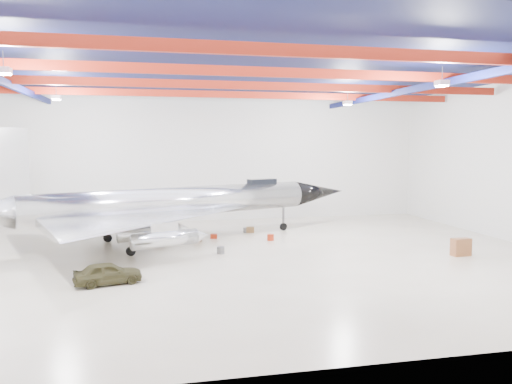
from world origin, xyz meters
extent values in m
plane|color=#BBAE94|center=(0.00, 0.00, 0.00)|extent=(40.00, 40.00, 0.00)
plane|color=silver|center=(0.00, 15.00, 5.50)|extent=(40.00, 0.00, 40.00)
plane|color=#0A0F38|center=(0.00, 0.00, 11.00)|extent=(40.00, 40.00, 0.00)
cube|color=maroon|center=(0.00, -9.00, 10.40)|extent=(39.50, 0.25, 0.50)
cube|color=maroon|center=(0.00, -3.00, 10.40)|extent=(39.50, 0.25, 0.50)
cube|color=maroon|center=(0.00, 3.00, 10.40)|extent=(39.50, 0.25, 0.50)
cube|color=maroon|center=(0.00, 9.00, 10.40)|extent=(39.50, 0.25, 0.50)
cube|color=#0C124A|center=(12.00, 0.00, 10.10)|extent=(0.25, 29.50, 0.40)
cube|color=silver|center=(-10.00, -6.00, 9.70)|extent=(0.55, 0.55, 0.25)
cube|color=silver|center=(10.00, -6.00, 9.70)|extent=(0.55, 0.55, 0.25)
cube|color=silver|center=(-10.00, 6.00, 9.70)|extent=(0.55, 0.55, 0.25)
cube|color=silver|center=(10.00, 6.00, 9.70)|extent=(0.55, 0.55, 0.25)
cylinder|color=silver|center=(-2.52, 5.56, 2.79)|extent=(19.43, 8.65, 1.99)
cone|color=black|center=(9.20, 9.79, 2.79)|extent=(5.37, 3.57, 1.99)
cube|color=silver|center=(-12.36, 2.00, 5.38)|extent=(2.67, 1.06, 4.49)
cube|color=black|center=(4.05, 7.93, 3.84)|extent=(2.33, 1.50, 0.50)
cylinder|color=silver|center=(-3.46, -0.62, 1.40)|extent=(3.87, 2.13, 0.90)
cylinder|color=silver|center=(-4.31, 1.73, 1.40)|extent=(3.87, 2.13, 0.90)
cylinder|color=silver|center=(-6.34, 7.35, 1.40)|extent=(3.87, 2.13, 0.90)
cylinder|color=silver|center=(-7.19, 9.70, 1.40)|extent=(3.87, 2.13, 0.90)
cylinder|color=#59595B|center=(5.92, 8.60, 0.90)|extent=(0.18, 0.18, 1.79)
cylinder|color=black|center=(5.92, 8.60, 0.28)|extent=(0.60, 0.40, 0.56)
cylinder|color=#59595B|center=(-5.42, 1.86, 0.90)|extent=(0.18, 0.18, 1.79)
cylinder|color=black|center=(-5.42, 1.86, 0.28)|extent=(0.60, 0.40, 0.56)
cylinder|color=#59595B|center=(-7.11, 6.54, 0.90)|extent=(0.18, 0.18, 1.79)
cylinder|color=black|center=(-7.11, 6.54, 0.28)|extent=(0.60, 0.40, 0.56)
imported|color=#39351C|center=(-6.27, -4.22, 0.54)|extent=(3.39, 2.00, 1.08)
cube|color=brown|center=(14.00, -2.28, 0.53)|extent=(1.20, 0.68, 1.05)
cube|color=olive|center=(-3.56, 5.19, 0.20)|extent=(0.64, 0.54, 0.41)
cube|color=#A52910|center=(0.18, 6.34, 0.16)|extent=(0.54, 0.47, 0.33)
cylinder|color=#59595B|center=(-0.04, 1.35, 0.21)|extent=(0.54, 0.54, 0.42)
cube|color=olive|center=(3.20, 8.19, 0.21)|extent=(0.68, 0.60, 0.42)
cube|color=#59595B|center=(-7.44, 8.87, 0.12)|extent=(0.44, 0.40, 0.25)
cylinder|color=#A52910|center=(3.95, 4.78, 0.22)|extent=(0.50, 0.50, 0.43)
cube|color=olive|center=(-1.09, 5.52, 0.19)|extent=(0.63, 0.54, 0.38)
cylinder|color=#59595B|center=(2.87, 8.24, 0.19)|extent=(0.46, 0.46, 0.38)
camera|label=1|loc=(-4.25, -28.53, 6.68)|focal=35.00mm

